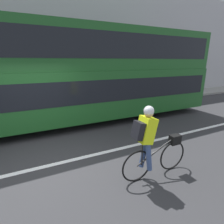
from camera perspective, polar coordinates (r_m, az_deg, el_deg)
ground_plane at (r=4.91m, az=-21.22°, el=-16.03°), size 80.00×80.00×0.00m
road_center_line at (r=4.87m, az=-21.17°, el=-16.28°), size 50.00×0.14×0.01m
sidewalk_curb at (r=10.18m, az=-24.21°, el=0.76°), size 60.00×2.09×0.13m
building_facade at (r=11.13m, az=-26.79°, el=20.66°), size 60.00×0.30×7.40m
bus at (r=7.37m, az=-10.36°, el=12.79°), size 11.85×2.55×3.81m
cyclist_on_bike at (r=3.88m, az=12.50°, el=-9.13°), size 1.74×0.32×1.68m
trash_bin at (r=10.01m, az=-31.30°, el=2.89°), size 0.50×0.50×0.99m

